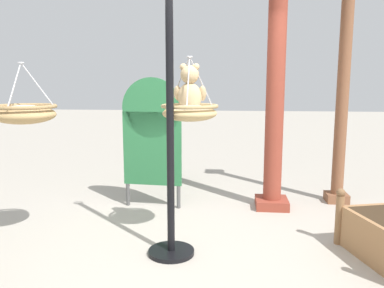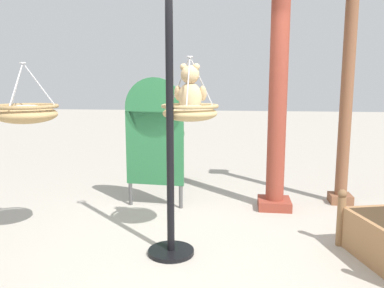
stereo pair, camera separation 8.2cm
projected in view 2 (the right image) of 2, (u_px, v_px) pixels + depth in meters
ground_plane at (193, 253)px, 3.67m from camera, size 40.00×40.00×0.00m
display_pole_central at (170, 170)px, 3.53m from camera, size 0.44×0.44×2.59m
hanging_basket_with_teddy at (190, 112)px, 3.68m from camera, size 0.55×0.55×0.62m
teddy_bear at (190, 91)px, 3.67m from camera, size 0.32×0.27×0.46m
hanging_basket_left_high at (26, 113)px, 3.66m from camera, size 0.60×0.60×0.58m
greenhouse_pillar_left at (347, 94)px, 5.00m from camera, size 0.31×0.31×3.05m
greenhouse_pillar_right at (278, 95)px, 4.78m from camera, size 0.44×0.44×3.03m
potted_plant_flowering_red at (169, 143)px, 6.32m from camera, size 0.51×0.51×1.02m
display_sign_board at (154, 132)px, 4.92m from camera, size 0.77×0.10×1.69m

